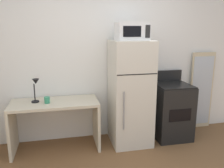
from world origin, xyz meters
name	(u,v)px	position (x,y,z in m)	size (l,w,h in m)	color
wall_back_white	(108,60)	(0.00, 1.70, 1.30)	(5.00, 0.10, 2.60)	white
desk	(55,115)	(-0.89, 1.34, 0.53)	(1.28, 0.59, 0.75)	beige
desk_lamp	(36,86)	(-1.15, 1.36, 0.99)	(0.14, 0.12, 0.35)	black
coffee_mug	(47,100)	(-0.99, 1.29, 0.80)	(0.08, 0.08, 0.10)	#338C66
refrigerator	(130,93)	(0.27, 1.31, 0.82)	(0.61, 0.66, 1.64)	beige
microwave	(132,31)	(0.27, 1.29, 1.77)	(0.46, 0.35, 0.26)	silver
oven_range	(171,110)	(1.00, 1.33, 0.47)	(0.58, 0.61, 1.10)	black
leaning_mirror	(201,91)	(1.70, 1.59, 0.70)	(0.44, 0.03, 1.40)	#C6B793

